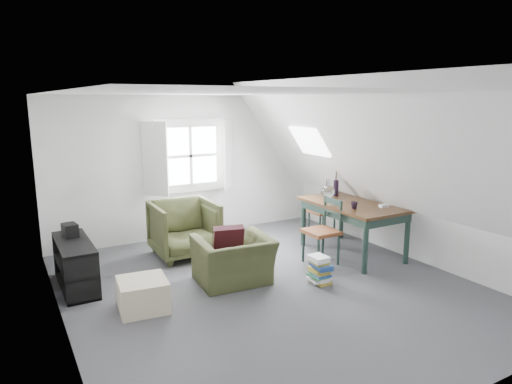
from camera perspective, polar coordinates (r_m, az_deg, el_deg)
floor at (r=6.15m, az=1.72°, el=-11.76°), size 5.50×5.50×0.00m
ceiling at (r=5.65m, az=1.88°, el=12.21°), size 5.50×5.50×0.00m
wall_back at (r=8.21m, az=-8.27°, el=3.14°), size 5.00×0.00×5.00m
wall_front at (r=3.79m, az=24.20°, el=-7.72°), size 5.00×0.00×5.00m
wall_left at (r=4.98m, az=-23.60°, el=-3.19°), size 0.00×5.50×5.50m
wall_right at (r=7.37m, az=18.64°, el=1.70°), size 0.00×5.50×5.50m
slope_left at (r=5.06m, az=-13.35°, el=3.75°), size 3.19×5.50×4.48m
slope_right at (r=6.63m, az=13.40°, el=5.53°), size 3.19×5.50×4.48m
dormer_window at (r=8.11m, az=-8.11°, el=4.47°), size 1.71×0.35×1.30m
skylight at (r=7.63m, az=6.71°, el=6.29°), size 0.35×0.75×0.47m
armchair_near at (r=6.30m, az=-2.83°, el=-11.21°), size 1.04×0.93×0.63m
armchair_far at (r=7.38m, az=-8.84°, el=-7.84°), size 0.95×0.98×0.88m
throw_pillow at (r=6.23m, az=-3.51°, el=-6.03°), size 0.46×0.33×0.43m
ottoman at (r=5.64m, az=-13.94°, el=-12.33°), size 0.61×0.61×0.37m
dining_table at (r=7.33m, az=12.02°, el=-2.17°), size 1.00×1.67×0.84m
demijohn at (r=7.52m, az=8.97°, el=0.13°), size 0.22×0.22×0.31m
vase_twigs at (r=7.75m, az=9.97°, el=0.62°), size 0.09×0.10×0.68m
cup at (r=6.93m, az=12.15°, el=-2.04°), size 0.14×0.14×0.10m
paper_box at (r=7.12m, az=15.67°, el=-1.67°), size 0.14×0.10×0.04m
dining_chair_far at (r=8.31m, az=8.38°, el=-2.37°), size 0.41×0.41×0.87m
dining_chair_near at (r=6.91m, az=8.41°, el=-4.74°), size 0.46×0.46×0.98m
media_shelf at (r=6.47m, az=-21.59°, el=-8.74°), size 0.40×1.21×0.62m
electronics_box at (r=6.62m, az=-22.23°, el=-4.49°), size 0.20×0.26×0.19m
magazine_stack at (r=6.26m, az=7.95°, el=-9.58°), size 0.28×0.33×0.38m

